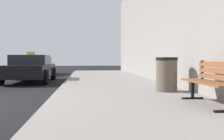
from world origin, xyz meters
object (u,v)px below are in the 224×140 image
Objects in this scene: trash_bin at (167,74)px; car_yellow at (38,65)px; car_black at (30,68)px; bench at (212,79)px.

car_yellow reaches higher than trash_bin.
car_black is at bearing 132.10° from trash_bin.
bench is 9.22m from car_black.
car_black is 6.53m from car_yellow.
trash_bin reaches higher than bench.
car_black reaches higher than trash_bin.
car_black is (-4.89, 5.42, 0.01)m from trash_bin.
trash_bin is (-0.23, 2.25, -0.02)m from bench.
car_yellow is (-0.78, 6.48, -0.00)m from car_black.
trash_bin is at bearing 115.48° from car_yellow.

